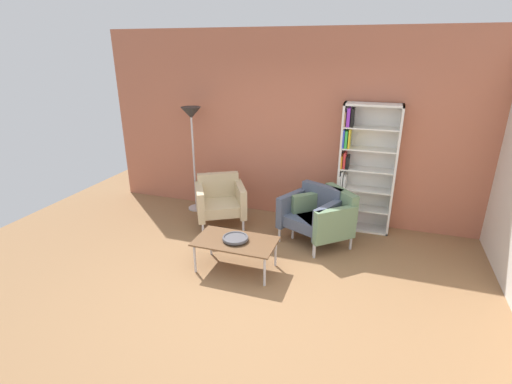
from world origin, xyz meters
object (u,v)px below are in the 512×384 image
Objects in this scene: decorative_bowl at (235,238)px; bookshelf_tall at (362,169)px; coffee_table_low at (236,243)px; armchair_near_window at (220,200)px; armchair_corner_red at (326,216)px; armchair_by_bookshelf at (312,213)px; floor_lamp_torchiere at (192,125)px.

bookshelf_tall is at bearing 52.02° from decorative_bowl.
bookshelf_tall is 2.25m from coffee_table_low.
armchair_near_window and armchair_corner_red have the same top height.
coffee_table_low is 1.05× the size of armchair_corner_red.
decorative_bowl is at bearing -88.06° from armchair_near_window.
armchair_near_window is 0.98× the size of armchair_corner_red.
armchair_by_bookshelf is at bearing -31.71° from armchair_near_window.
coffee_table_low is (-1.34, -1.71, -0.58)m from bookshelf_tall.
decorative_bowl is 0.18× the size of floor_lamp_torchiere.
armchair_by_bookshelf is 0.98× the size of armchair_near_window.
decorative_bowl is 0.34× the size of armchair_near_window.
armchair_by_bookshelf is at bearing -133.02° from bookshelf_tall.
bookshelf_tall is at bearing 71.56° from armchair_by_bookshelf.
armchair_by_bookshelf is (0.74, 1.08, -0.02)m from decorative_bowl.
decorative_bowl is at bearing -84.09° from armchair_corner_red.
coffee_table_low is at bearing -127.98° from bookshelf_tall.
decorative_bowl is 1.41m from armchair_corner_red.
floor_lamp_torchiere is at bearing 115.44° from armchair_near_window.
floor_lamp_torchiere is (-2.10, 0.49, 1.03)m from armchair_by_bookshelf.
bookshelf_tall is 2.00× the size of armchair_corner_red.
bookshelf_tall reaches higher than coffee_table_low.
decorative_bowl is 2.31m from floor_lamp_torchiere.
armchair_corner_red is 0.55× the size of floor_lamp_torchiere.
armchair_corner_red is (0.95, 1.04, 0.05)m from coffee_table_low.
armchair_by_bookshelf is at bearing 55.36° from decorative_bowl.
armchair_by_bookshelf is at bearing -141.02° from armchair_corner_red.
armchair_corner_red is at bearing 47.72° from decorative_bowl.
armchair_by_bookshelf and armchair_corner_red have the same top height.
decorative_bowl is (0.00, 0.00, 0.07)m from coffee_table_low.
armchair_near_window is 1.65m from armchair_corner_red.
armchair_near_window reaches higher than decorative_bowl.
decorative_bowl is (-1.34, -1.71, -0.51)m from bookshelf_tall.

